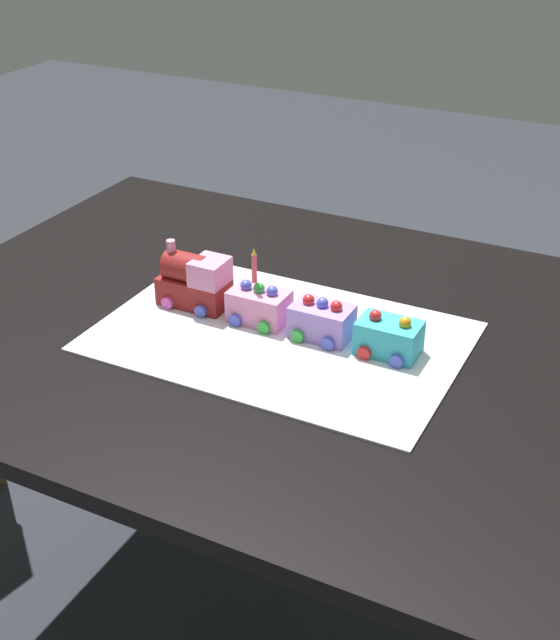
{
  "coord_description": "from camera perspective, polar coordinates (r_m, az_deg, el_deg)",
  "views": [
    {
      "loc": [
        0.55,
        -1.15,
        1.48
      ],
      "look_at": [
        -0.01,
        -0.04,
        0.77
      ],
      "focal_mm": 48.57,
      "sensor_mm": 36.0,
      "label": 1
    }
  ],
  "objects": [
    {
      "name": "cake_car_flatbed_bubblegum",
      "position": [
        1.48,
        -1.38,
        0.97
      ],
      "size": [
        0.1,
        0.08,
        0.07
      ],
      "color": "pink",
      "rests_on": "cake_board"
    },
    {
      "name": "cake_car_tanker_turquoise",
      "position": [
        1.4,
        7.18,
        -1.14
      ],
      "size": [
        0.1,
        0.08,
        0.07
      ],
      "color": "#38B7C6",
      "rests_on": "cake_board"
    },
    {
      "name": "dining_table",
      "position": [
        1.53,
        1.04,
        -4.14
      ],
      "size": [
        1.4,
        1.0,
        0.74
      ],
      "color": "black",
      "rests_on": "ground"
    },
    {
      "name": "ground_plane",
      "position": [
        1.95,
        0.86,
        -19.85
      ],
      "size": [
        8.0,
        8.0,
        0.0
      ],
      "primitive_type": "plane",
      "color": "#2D3038"
    },
    {
      "name": "cake_locomotive",
      "position": [
        1.53,
        -5.65,
        2.58
      ],
      "size": [
        0.14,
        0.08,
        0.12
      ],
      "color": "maroon",
      "rests_on": "cake_board"
    },
    {
      "name": "birthday_candle",
      "position": [
        1.45,
        -1.71,
        3.59
      ],
      "size": [
        0.01,
        0.01,
        0.06
      ],
      "color": "#F24C59",
      "rests_on": "cake_car_flatbed_bubblegum"
    },
    {
      "name": "cake_board",
      "position": [
        1.45,
        -0.0,
        -1.1
      ],
      "size": [
        0.6,
        0.4,
        0.0
      ],
      "primitive_type": "cube",
      "color": "silver",
      "rests_on": "dining_table"
    },
    {
      "name": "cake_car_gondola_lavender",
      "position": [
        1.43,
        2.78,
        -0.04
      ],
      "size": [
        0.1,
        0.08,
        0.07
      ],
      "color": "#AD84E0",
      "rests_on": "cake_board"
    }
  ]
}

